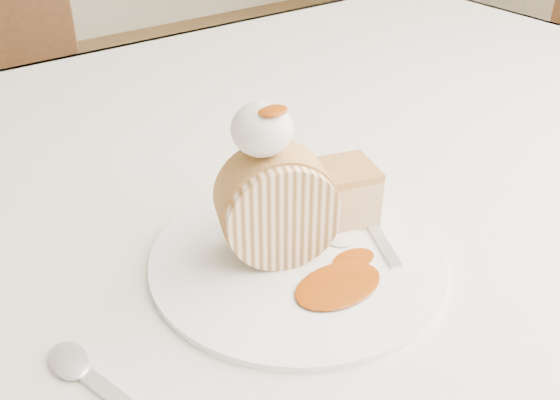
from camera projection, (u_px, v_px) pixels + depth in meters
table at (254, 248)px, 0.67m from camera, size 1.40×0.90×0.75m
plate at (297, 258)px, 0.50m from camera, size 0.29×0.29×0.01m
roulade_slice at (278, 207)px, 0.48m from camera, size 0.10×0.08×0.09m
cake_chunk at (342, 196)px, 0.53m from camera, size 0.06×0.06×0.04m
whipped_cream at (262, 129)px, 0.45m from camera, size 0.05×0.05×0.04m
caramel_drizzle at (273, 104)px, 0.43m from camera, size 0.02×0.02×0.01m
caramel_pool at (338, 285)px, 0.47m from camera, size 0.08×0.07×0.00m
fork at (375, 230)px, 0.53m from camera, size 0.07×0.14×0.00m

